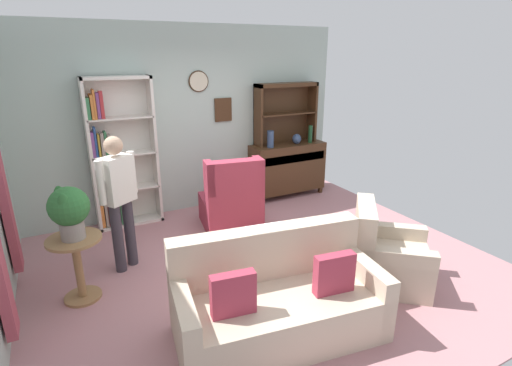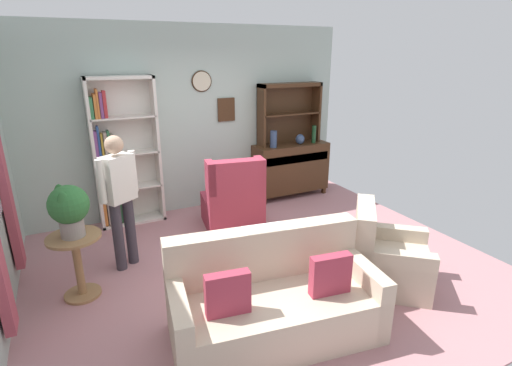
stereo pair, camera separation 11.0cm
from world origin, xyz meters
name	(u,v)px [view 1 (the left image)]	position (x,y,z in m)	size (l,w,h in m)	color
ground_plane	(256,265)	(0.00, 0.00, -0.01)	(5.40, 4.60, 0.02)	#B27A7F
wall_back	(191,120)	(0.00, 2.13, 1.40)	(5.00, 0.09, 2.80)	#ADC1B7
area_rug	(284,272)	(0.20, -0.30, 0.00)	(2.24, 1.74, 0.01)	#846651
bookshelf	(117,158)	(-1.16, 1.94, 0.99)	(0.90, 0.30, 2.10)	silver
sideboard	(287,167)	(1.59, 1.86, 0.51)	(1.30, 0.45, 0.92)	#422816
sideboard_hutch	(285,105)	(1.59, 1.97, 1.56)	(1.10, 0.26, 1.00)	#422816
vase_tall	(270,139)	(1.20, 1.78, 1.06)	(0.11, 0.11, 0.27)	#33476B
vase_round	(297,139)	(1.72, 1.79, 1.01)	(0.15, 0.15, 0.17)	#33476B
bottle_wine	(310,134)	(1.98, 1.77, 1.07)	(0.07, 0.07, 0.30)	#194223
couch_floral	(277,301)	(-0.38, -1.10, 0.31)	(1.91, 1.11, 0.90)	beige
armchair_floral	(386,258)	(1.08, -0.97, 0.29)	(1.08, 1.08, 0.88)	beige
wingback_chair	(232,202)	(0.18, 1.08, 0.38)	(0.90, 0.92, 1.05)	#A33347
plant_stand	(78,262)	(-1.88, 0.26, 0.42)	(0.52, 0.52, 0.68)	#997047
potted_plant_large	(69,209)	(-1.88, 0.25, 0.99)	(0.38, 0.38, 0.52)	gray
person_reading	(119,194)	(-1.36, 0.67, 0.91)	(0.48, 0.35, 1.56)	#38333D
coffee_table	(264,255)	(-0.11, -0.39, 0.35)	(0.80, 0.50, 0.42)	#422816
book_stack	(275,246)	(-0.01, -0.42, 0.45)	(0.20, 0.15, 0.07)	gray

